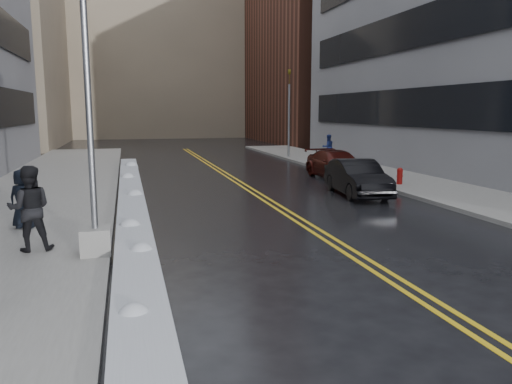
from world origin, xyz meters
TOP-DOWN VIEW (x-y plane):
  - ground at (0.00, 0.00)m, footprint 160.00×160.00m
  - sidewalk_west at (-5.75, 10.00)m, footprint 5.50×50.00m
  - sidewalk_east at (10.00, 10.00)m, footprint 4.00×50.00m
  - lane_line_left at (2.35, 10.00)m, footprint 0.12×50.00m
  - lane_line_right at (2.65, 10.00)m, footprint 0.12×50.00m
  - snow_ridge at (-2.45, 8.00)m, footprint 0.90×30.00m
  - building_east_far at (19.00, 42.00)m, footprint 14.00×20.00m
  - building_far at (2.00, 60.00)m, footprint 36.00×16.00m
  - lamppost at (-3.30, 2.00)m, footprint 0.65×0.65m
  - fire_hydrant at (9.00, 10.00)m, footprint 0.26×0.26m
  - traffic_signal at (8.50, 24.00)m, footprint 0.16×0.20m
  - pedestrian_b at (-4.74, 2.69)m, footprint 1.01×0.81m
  - pedestrian_c at (-5.33, 5.16)m, footprint 0.92×0.74m
  - pedestrian_east at (10.26, 21.09)m, footprint 0.81×0.63m
  - car_black at (6.25, 8.54)m, footprint 1.97×4.45m
  - car_maroon at (7.50, 13.39)m, footprint 1.97×4.79m

SIDE VIEW (x-z plane):
  - ground at x=0.00m, z-range 0.00..0.00m
  - lane_line_left at x=2.35m, z-range 0.00..0.01m
  - lane_line_right at x=2.65m, z-range 0.00..0.01m
  - sidewalk_west at x=-5.75m, z-range 0.00..0.15m
  - sidewalk_east at x=10.00m, z-range 0.00..0.15m
  - snow_ridge at x=-2.45m, z-range 0.00..0.34m
  - fire_hydrant at x=9.00m, z-range 0.18..0.91m
  - car_maroon at x=7.50m, z-range 0.00..1.39m
  - car_black at x=6.25m, z-range 0.00..1.42m
  - pedestrian_c at x=-5.33m, z-range 0.15..1.78m
  - pedestrian_east at x=10.26m, z-range 0.15..1.80m
  - pedestrian_b at x=-4.74m, z-range 0.15..2.11m
  - lamppost at x=-3.30m, z-range -1.28..6.35m
  - traffic_signal at x=8.50m, z-range 0.40..6.40m
  - building_far at x=2.00m, z-range 0.00..22.00m
  - building_east_far at x=19.00m, z-range 0.00..28.00m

